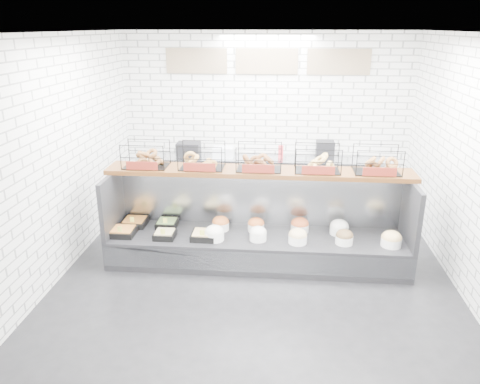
# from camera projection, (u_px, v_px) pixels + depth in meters

# --- Properties ---
(ground) EXTENTS (5.50, 5.50, 0.00)m
(ground) POSITION_uv_depth(u_px,v_px,m) (256.00, 272.00, 6.17)
(ground) COLOR black
(ground) RESTS_ON ground
(room_shell) EXTENTS (5.02, 5.51, 3.01)m
(room_shell) POSITION_uv_depth(u_px,v_px,m) (260.00, 109.00, 6.04)
(room_shell) COLOR white
(room_shell) RESTS_ON ground
(display_case) EXTENTS (4.00, 0.90, 1.20)m
(display_case) POSITION_uv_depth(u_px,v_px,m) (257.00, 238.00, 6.38)
(display_case) COLOR black
(display_case) RESTS_ON ground
(bagel_shelf) EXTENTS (4.10, 0.50, 0.40)m
(bagel_shelf) POSITION_uv_depth(u_px,v_px,m) (259.00, 161.00, 6.19)
(bagel_shelf) COLOR #40220D
(bagel_shelf) RESTS_ON display_case
(prep_counter) EXTENTS (4.00, 0.60, 1.20)m
(prep_counter) POSITION_uv_depth(u_px,v_px,m) (263.00, 181.00, 8.29)
(prep_counter) COLOR #93969B
(prep_counter) RESTS_ON ground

